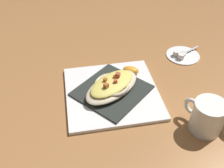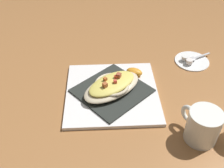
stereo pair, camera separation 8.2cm
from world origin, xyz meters
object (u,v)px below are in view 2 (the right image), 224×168
square_plate (112,93)px  gratin_dish (112,85)px  creamer_cup_1 (189,62)px  spoon (194,58)px  creamer_saucer (192,61)px  orange_garnish (134,72)px  creamer_cup_0 (185,58)px  coffee_mug (202,127)px

square_plate → gratin_dish: size_ratio=1.33×
square_plate → creamer_cup_1: bearing=-144.7°
creamer_cup_1 → gratin_dish: bearing=35.3°
square_plate → spoon: size_ratio=3.22×
gratin_dish → creamer_cup_1: gratin_dish is taller
gratin_dish → creamer_saucer: (-0.27, -0.21, -0.03)m
creamer_cup_1 → square_plate: bearing=35.3°
orange_garnish → creamer_cup_0: (-0.18, -0.11, -0.01)m
gratin_dish → creamer_cup_0: (-0.24, -0.20, -0.02)m
orange_garnish → creamer_saucer: size_ratio=0.50×
gratin_dish → creamer_cup_1: size_ratio=9.00×
coffee_mug → creamer_saucer: 0.35m
orange_garnish → coffee_mug: (-0.19, 0.24, 0.02)m
spoon → creamer_cup_1: size_ratio=3.72×
creamer_cup_0 → creamer_cup_1: (-0.01, 0.02, 0.00)m
gratin_dish → creamer_saucer: gratin_dish is taller
gratin_dish → orange_garnish: bearing=-125.2°
square_plate → spoon: bearing=-142.9°
creamer_cup_0 → creamer_cup_1: 0.02m
square_plate → gratin_dish: (-0.00, 0.00, 0.03)m
gratin_dish → coffee_mug: coffee_mug is taller
coffee_mug → creamer_cup_0: coffee_mug is taller
creamer_cup_1 → orange_garnish: bearing=25.1°
spoon → creamer_cup_0: size_ratio=3.72×
square_plate → gratin_dish: 0.03m
coffee_mug → square_plate: bearing=-29.9°
coffee_mug → creamer_saucer: (-0.02, -0.35, -0.04)m
creamer_cup_1 → spoon: bearing=-126.5°
creamer_saucer → creamer_cup_0: 0.03m
creamer_cup_0 → gratin_dish: bearing=39.7°
square_plate → orange_garnish: orange_garnish is taller
creamer_saucer → creamer_cup_0: creamer_cup_0 is taller
square_plate → spoon: 0.35m
spoon → square_plate: bearing=37.1°
gratin_dish → spoon: (-0.28, -0.21, -0.02)m
spoon → gratin_dish: bearing=37.1°
square_plate → creamer_cup_1: (-0.26, -0.18, 0.01)m
square_plate → creamer_cup_0: bearing=-140.3°
orange_garnish → coffee_mug: 0.30m
coffee_mug → creamer_saucer: bearing=-93.4°
orange_garnish → creamer_saucer: 0.24m
creamer_cup_0 → orange_garnish: bearing=31.7°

